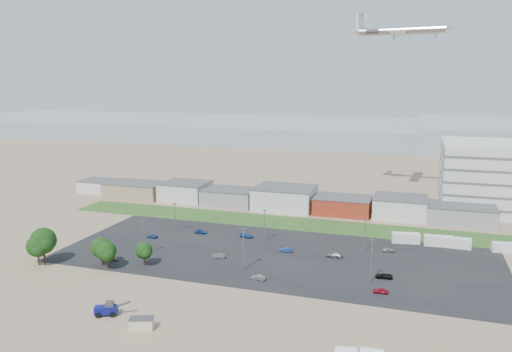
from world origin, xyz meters
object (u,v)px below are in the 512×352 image
at_px(parked_car_5, 152,236).
at_px(parked_car_13, 258,277).
at_px(telehandler, 106,309).
at_px(storage_tank_nw, 346,352).
at_px(box_trailer_a, 406,238).
at_px(parked_car_0, 384,276).
at_px(parked_car_12, 334,255).
at_px(airliner, 402,31).
at_px(parked_car_2, 381,291).
at_px(parked_car_8, 389,250).
at_px(parked_car_10, 112,258).
at_px(parked_car_4, 219,256).
at_px(parked_car_6, 247,236).
at_px(portable_shed, 142,324).
at_px(tree_far_left, 43,243).
at_px(parked_car_7, 286,250).
at_px(parked_car_9, 201,232).

bearing_deg(parked_car_5, parked_car_13, 64.80).
distance_m(telehandler, storage_tank_nw, 49.06).
distance_m(box_trailer_a, parked_car_0, 30.45).
distance_m(parked_car_0, parked_car_12, 17.85).
height_order(storage_tank_nw, airliner, airliner).
relative_size(box_trailer_a, parked_car_2, 2.32).
xyz_separation_m(parked_car_8, parked_car_10, (-70.34, -30.20, -0.03)).
xyz_separation_m(storage_tank_nw, parked_car_4, (-40.09, 39.75, -0.50)).
bearing_deg(parked_car_6, parked_car_8, -88.81).
relative_size(portable_shed, parked_car_4, 1.23).
bearing_deg(parked_car_6, parked_car_0, -114.40).
relative_size(telehandler, parked_car_8, 2.14).
height_order(telehandler, storage_tank_nw, telehandler).
height_order(airliner, parked_car_6, airliner).
bearing_deg(storage_tank_nw, airliner, 89.50).
height_order(storage_tank_nw, parked_car_2, storage_tank_nw).
distance_m(airliner, parked_car_12, 104.72).
xyz_separation_m(tree_far_left, parked_car_0, (86.20, 17.08, -4.85)).
xyz_separation_m(parked_car_2, parked_car_4, (-43.76, 10.03, 0.03)).
xyz_separation_m(parked_car_5, parked_car_6, (27.47, 9.33, 0.04)).
bearing_deg(parked_car_8, box_trailer_a, -29.70).
bearing_deg(parked_car_5, parked_car_4, 71.15).
bearing_deg(box_trailer_a, parked_car_7, -158.47).
height_order(airliner, parked_car_9, airliner).
distance_m(box_trailer_a, parked_car_7, 37.15).
height_order(parked_car_6, parked_car_12, parked_car_12).
relative_size(parked_car_2, parked_car_8, 1.02).
xyz_separation_m(parked_car_6, parked_car_13, (13.66, -30.67, -0.01)).
bearing_deg(box_trailer_a, parked_car_0, -107.25).
relative_size(parked_car_2, parked_car_4, 0.92).
xyz_separation_m(parked_car_4, parked_car_6, (1.29, 19.42, -0.02)).
relative_size(storage_tank_nw, airliner, 0.09).
distance_m(storage_tank_nw, parked_car_8, 59.41).
bearing_deg(airliner, parked_car_13, -98.83).
height_order(parked_car_4, parked_car_7, parked_car_4).
distance_m(portable_shed, parked_car_4, 41.74).
bearing_deg(parked_car_6, tree_far_left, 131.50).
relative_size(parked_car_0, parked_car_12, 0.92).
height_order(parked_car_12, parked_car_13, parked_car_12).
relative_size(storage_tank_nw, parked_car_9, 0.93).
bearing_deg(parked_car_7, portable_shed, -23.30).
xyz_separation_m(tree_far_left, parked_car_4, (42.36, 17.87, -4.81)).
bearing_deg(parked_car_0, parked_car_13, -75.44).
bearing_deg(parked_car_13, parked_car_4, -122.97).
xyz_separation_m(box_trailer_a, parked_car_9, (-62.00, -10.32, -0.95)).
xyz_separation_m(storage_tank_nw, parked_car_6, (-38.80, 59.16, -0.52)).
height_order(parked_car_5, parked_car_9, parked_car_5).
relative_size(parked_car_2, parked_car_10, 0.92).
bearing_deg(tree_far_left, storage_tank_nw, -14.86).
bearing_deg(box_trailer_a, telehandler, -139.15).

